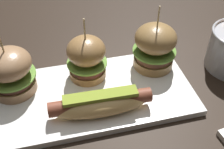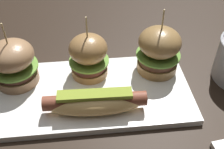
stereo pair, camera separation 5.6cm
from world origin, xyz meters
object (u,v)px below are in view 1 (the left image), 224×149
at_px(slider_left, 10,71).
at_px(slider_right, 155,46).
at_px(platter_main, 93,94).
at_px(hot_dog, 101,103).
at_px(slider_center, 88,57).

relative_size(slider_left, slider_right, 0.96).
distance_m(platter_main, slider_left, 0.17).
xyz_separation_m(hot_dog, slider_left, (-0.16, 0.10, 0.03)).
relative_size(platter_main, slider_center, 2.92).
relative_size(platter_main, slider_right, 2.77).
relative_size(hot_dog, slider_center, 1.38).
xyz_separation_m(platter_main, slider_center, (0.00, 0.05, 0.06)).
bearing_deg(slider_left, slider_right, 1.31).
distance_m(hot_dog, slider_center, 0.11).
relative_size(platter_main, slider_left, 2.90).
bearing_deg(platter_main, slider_left, 163.09).
height_order(hot_dog, slider_left, slider_left).
bearing_deg(slider_right, slider_left, -178.69).
height_order(slider_left, slider_center, same).
bearing_deg(hot_dog, slider_center, 91.69).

